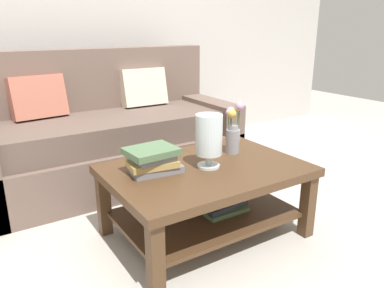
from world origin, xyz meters
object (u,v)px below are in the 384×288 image
(coffee_table, at_px, (206,186))
(flower_pitcher, at_px, (233,130))
(couch, at_px, (107,137))
(glass_hurricane_vase, at_px, (209,137))
(book_stack_main, at_px, (153,160))

(coffee_table, bearing_deg, flower_pitcher, 22.47)
(coffee_table, distance_m, flower_pitcher, 0.42)
(couch, relative_size, coffee_table, 1.81)
(coffee_table, height_order, flower_pitcher, flower_pitcher)
(glass_hurricane_vase, relative_size, flower_pitcher, 0.93)
(couch, relative_size, flower_pitcher, 6.14)
(couch, bearing_deg, book_stack_main, -96.36)
(flower_pitcher, bearing_deg, book_stack_main, -176.39)
(coffee_table, distance_m, glass_hurricane_vase, 0.31)
(couch, height_order, coffee_table, couch)
(coffee_table, relative_size, book_stack_main, 3.65)
(book_stack_main, xyz_separation_m, glass_hurricane_vase, (0.32, -0.09, 0.11))
(glass_hurricane_vase, bearing_deg, coffee_table, 115.50)
(book_stack_main, bearing_deg, couch, 83.64)
(couch, relative_size, book_stack_main, 6.63)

